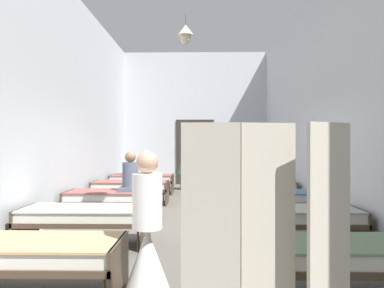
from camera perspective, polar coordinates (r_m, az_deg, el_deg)
ground_plane at (r=7.67m, az=-0.02°, el=-11.84°), size 5.88×13.25×0.10m
room_shell at (r=8.75m, az=0.13°, el=6.15°), size 5.68×12.85×4.91m
bed_left_row_0 at (r=4.23m, az=-24.00°, el=-15.10°), size 1.90×0.84×0.57m
bed_right_row_0 at (r=4.13m, az=22.47°, el=-15.50°), size 1.90×0.84×0.57m
bed_left_row_1 at (r=5.97m, az=-16.12°, el=-10.57°), size 1.90×0.84×0.57m
bed_right_row_1 at (r=5.89m, az=15.58°, el=-10.71°), size 1.90×0.84×0.57m
bed_left_row_2 at (r=7.78m, az=-11.95°, el=-8.02°), size 1.90×0.84×0.57m
bed_right_row_2 at (r=7.72m, az=12.00°, el=-8.08°), size 1.90×0.84×0.57m
bed_left_row_3 at (r=9.62m, az=-9.39°, el=-6.42°), size 1.90×0.84×0.57m
bed_right_row_3 at (r=9.58m, az=9.83°, el=-6.46°), size 1.90×0.84×0.57m
bed_left_row_4 at (r=11.49m, az=-7.66°, el=-5.33°), size 1.90×0.84×0.57m
bed_right_row_4 at (r=11.45m, az=8.37°, el=-5.35°), size 1.90×0.84×0.57m
nurse_near_aisle at (r=3.85m, az=-6.86°, el=-15.25°), size 0.52×0.52×1.49m
patient_seated_primary at (r=7.63m, az=-9.43°, el=-4.93°), size 0.44×0.44×0.80m
patient_seated_secondary at (r=7.54m, az=9.49°, el=-4.99°), size 0.44×0.44×0.80m
potted_plant at (r=12.22m, az=-0.87°, el=-2.93°), size 0.60×0.60×1.45m
privacy_screen at (r=2.80m, az=11.75°, el=-14.41°), size 1.24×0.25×1.70m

